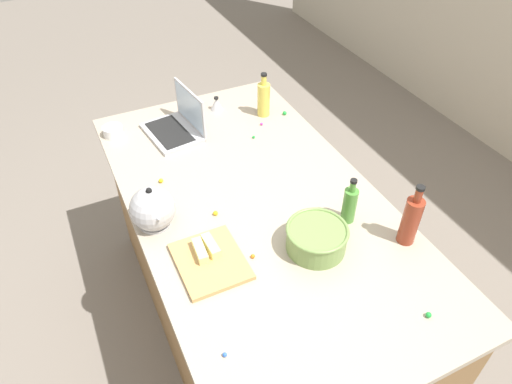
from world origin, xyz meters
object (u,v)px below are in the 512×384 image
(bottle_oil, at_px, (264,99))
(cutting_board, at_px, (210,261))
(bottle_olive, at_px, (350,204))
(bottle_soy, at_px, (411,220))
(ramekin_small, at_px, (113,131))
(mixing_bowl_large, at_px, (317,238))
(laptop, at_px, (178,124))
(kettle, at_px, (153,209))
(kitchen_timer, at_px, (217,104))
(butter_stick_left, at_px, (200,251))
(butter_stick_right, at_px, (211,246))

(bottle_oil, distance_m, cutting_board, 1.05)
(bottle_olive, distance_m, bottle_soy, 0.24)
(ramekin_small, bearing_deg, cutting_board, 7.92)
(mixing_bowl_large, xyz_separation_m, bottle_oil, (-0.94, 0.24, 0.04))
(cutting_board, bearing_deg, bottle_soy, 73.31)
(laptop, distance_m, kettle, 0.65)
(kettle, height_order, kitchen_timer, kettle)
(mixing_bowl_large, bearing_deg, butter_stick_left, -109.11)
(butter_stick_right, bearing_deg, ramekin_small, -170.35)
(bottle_olive, height_order, kitchen_timer, bottle_olive)
(kettle, bearing_deg, mixing_bowl_large, 52.98)
(kitchen_timer, bearing_deg, ramekin_small, -89.58)
(bottle_olive, height_order, bottle_soy, bottle_soy)
(laptop, distance_m, bottle_soy, 1.22)
(laptop, distance_m, ramekin_small, 0.32)
(bottle_soy, bearing_deg, kitchen_timer, -165.99)
(laptop, relative_size, butter_stick_left, 3.06)
(butter_stick_right, xyz_separation_m, kitchen_timer, (-0.94, 0.40, -0.00))
(laptop, xyz_separation_m, bottle_olive, (0.90, 0.42, 0.04))
(kettle, bearing_deg, bottle_oil, 126.10)
(bottle_soy, bearing_deg, bottle_olive, -143.96)
(butter_stick_right, relative_size, kitchen_timer, 1.43)
(kettle, bearing_deg, butter_stick_left, 22.74)
(butter_stick_left, distance_m, kitchen_timer, 1.05)
(laptop, bearing_deg, cutting_board, -10.80)
(bottle_oil, height_order, bottle_olive, bottle_oil)
(bottle_oil, bearing_deg, butter_stick_left, -39.31)
(cutting_board, distance_m, butter_stick_right, 0.06)
(laptop, relative_size, mixing_bowl_large, 1.43)
(bottle_olive, bearing_deg, bottle_oil, 177.00)
(laptop, xyz_separation_m, bottle_oil, (0.04, 0.46, 0.05))
(mixing_bowl_large, distance_m, butter_stick_left, 0.44)
(laptop, xyz_separation_m, kettle, (0.58, -0.29, 0.03))
(bottle_olive, xyz_separation_m, butter_stick_left, (-0.07, -0.61, -0.05))
(kettle, bearing_deg, butter_stick_right, 31.73)
(bottle_oil, xyz_separation_m, bottle_olive, (0.86, -0.05, -0.01))
(bottle_olive, distance_m, kitchen_timer, 1.03)
(bottle_oil, height_order, cutting_board, bottle_oil)
(mixing_bowl_large, bearing_deg, bottle_soy, 71.03)
(ramekin_small, bearing_deg, kettle, 0.95)
(laptop, bearing_deg, butter_stick_right, -9.89)
(mixing_bowl_large, bearing_deg, kitchen_timer, 178.27)
(bottle_soy, height_order, butter_stick_left, bottle_soy)
(butter_stick_right, bearing_deg, bottle_soy, 69.38)
(mixing_bowl_large, distance_m, bottle_soy, 0.36)
(bottle_oil, distance_m, kettle, 0.93)
(laptop, bearing_deg, mixing_bowl_large, 12.89)
(mixing_bowl_large, distance_m, cutting_board, 0.40)
(mixing_bowl_large, relative_size, bottle_oil, 0.99)
(bottle_oil, bearing_deg, kitchen_timer, -126.36)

